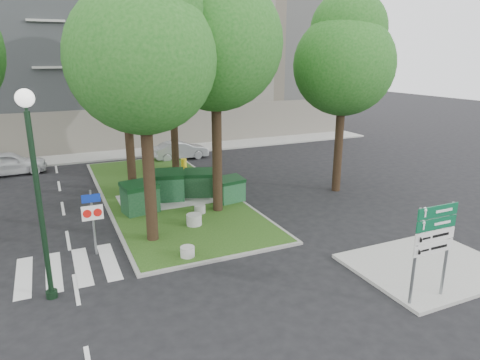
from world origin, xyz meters
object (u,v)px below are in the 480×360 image
car_silver (180,150)px  directional_sign (433,238)px  tree_median_near_right (217,29)px  tree_median_near_left (143,44)px  dumpster_a (140,197)px  bollard_mid (194,220)px  tree_median_far (171,31)px  tree_median_mid (125,55)px  car_white (8,163)px  tree_street_right (345,55)px  litter_bin (184,164)px  dumpster_d (230,189)px  bollard_right (200,209)px  street_lamp (35,173)px  dumpster_c (199,183)px  dumpster_b (168,186)px  traffic_sign_pole (92,214)px  bollard_left (187,252)px

car_silver → directional_sign: bearing=-179.0°
tree_median_near_right → car_silver: bearing=82.4°
tree_median_near_left → dumpster_a: tree_median_near_left is taller
tree_median_near_right → directional_sign: size_ratio=3.97×
bollard_mid → tree_median_far: bearing=78.1°
tree_median_mid → car_white: 11.08m
tree_street_right → litter_bin: (-6.24, 7.40, -6.55)m
tree_street_right → dumpster_a: (-10.38, 0.62, -6.17)m
tree_median_mid → directional_sign: size_ratio=3.46×
tree_median_near_right → dumpster_d: size_ratio=7.90×
tree_median_far → litter_bin: 7.92m
dumpster_d → bollard_right: bearing=-162.8°
tree_median_near_right → car_silver: (1.45, 10.94, -7.35)m
tree_median_near_left → street_lamp: size_ratio=1.72×
dumpster_d → dumpster_c: bearing=117.6°
dumpster_b → bollard_right: (0.80, -2.40, -0.54)m
dumpster_c → car_white: bearing=156.3°
tree_median_near_left → car_white: 15.84m
dumpster_b → traffic_sign_pole: bearing=-116.2°
tree_median_near_left → car_white: (-5.69, 13.22, -6.60)m
bollard_mid → litter_bin: 9.55m
dumpster_a → dumpster_c: (3.20, 1.18, -0.04)m
bollard_left → dumpster_d: bearing=52.7°
bollard_left → dumpster_a: bearing=96.1°
dumpster_a → tree_median_mid: bearing=72.2°
tree_street_right → car_silver: (-5.55, 10.44, -6.35)m
dumpster_d → street_lamp: street_lamp is taller
bollard_left → bollard_mid: bearing=66.9°
bollard_left → traffic_sign_pole: (-2.90, 1.76, 1.27)m
tree_street_right → dumpster_c: bearing=165.9°
litter_bin → car_silver: 3.13m
bollard_left → tree_median_mid: bearing=91.2°
dumpster_d → car_white: size_ratio=0.34×
bollard_left → bollard_right: bollard_right is taller
dumpster_b → dumpster_c: 1.60m
bollard_right → traffic_sign_pole: bearing=-155.0°
car_white → car_silver: size_ratio=1.10×
dumpster_a → directional_sign: bearing=-71.9°
street_lamp → car_silver: bearing=60.9°
tree_median_near_right → dumpster_c: tree_median_near_right is taller
dumpster_b → dumpster_d: 3.06m
bollard_right → litter_bin: 8.17m
dumpster_a → tree_median_near_right: bearing=-29.8°
tree_median_far → car_white: bearing=158.4°
tree_median_near_left → dumpster_c: bearing=52.3°
tree_median_far → bollard_mid: 12.05m
dumpster_d → street_lamp: 10.41m
bollard_right → bollard_mid: size_ratio=0.79×
car_white → tree_median_far: bearing=-115.3°
dumpster_b → bollard_right: bearing=-57.3°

